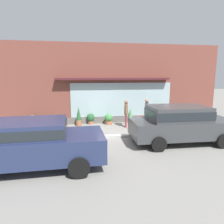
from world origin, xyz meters
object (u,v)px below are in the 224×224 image
object	(u,v)px
pedestrian_passerby	(147,110)
potted_plant_near_hydrant	(79,117)
parked_car_navy	(32,141)
potted_plant_doorstep	(130,116)
potted_plant_window_right	(170,115)
potted_plant_trailing_edge	(52,122)
potted_plant_corner_tall	(33,121)
pedestrian_with_handbag	(126,112)
potted_plant_by_entrance	(91,118)
fire_hydrant	(140,123)
parked_car_dark_gray	(180,122)
potted_plant_low_front	(109,119)

from	to	relation	value
pedestrian_passerby	potted_plant_near_hydrant	world-z (taller)	pedestrian_passerby
parked_car_navy	potted_plant_doorstep	world-z (taller)	parked_car_navy
potted_plant_window_right	potted_plant_doorstep	world-z (taller)	potted_plant_doorstep
potted_plant_trailing_edge	potted_plant_corner_tall	bearing A→B (deg)	176.43
pedestrian_with_handbag	potted_plant_window_right	world-z (taller)	pedestrian_with_handbag
potted_plant_near_hydrant	potted_plant_by_entrance	xyz separation A→B (m)	(0.73, 0.40, -0.20)
potted_plant_trailing_edge	potted_plant_window_right	bearing A→B (deg)	2.22
fire_hydrant	potted_plant_window_right	size ratio (longest dim) A/B	1.02
fire_hydrant	parked_car_navy	distance (m)	6.28
parked_car_dark_gray	potted_plant_doorstep	bearing A→B (deg)	106.73
pedestrian_with_handbag	pedestrian_passerby	xyz separation A→B (m)	(1.28, 0.12, 0.02)
pedestrian_passerby	parked_car_dark_gray	size ratio (longest dim) A/B	0.35
fire_hydrant	potted_plant_window_right	distance (m)	3.04
pedestrian_with_handbag	potted_plant_by_entrance	world-z (taller)	pedestrian_with_handbag
fire_hydrant	potted_plant_corner_tall	world-z (taller)	fire_hydrant
parked_car_navy	potted_plant_trailing_edge	size ratio (longest dim) A/B	7.46
parked_car_navy	potted_plant_near_hydrant	xyz separation A→B (m)	(1.50, 5.39, -0.36)
potted_plant_corner_tall	potted_plant_window_right	distance (m)	8.50
potted_plant_window_right	potted_plant_trailing_edge	bearing A→B (deg)	-177.78
potted_plant_corner_tall	potted_plant_low_front	xyz separation A→B (m)	(4.43, 0.05, -0.05)
pedestrian_with_handbag	potted_plant_corner_tall	size ratio (longest dim) A/B	2.16
parked_car_navy	parked_car_dark_gray	bearing A→B (deg)	13.88
pedestrian_passerby	pedestrian_with_handbag	bearing A→B (deg)	113.92
potted_plant_trailing_edge	pedestrian_with_handbag	bearing A→B (deg)	-9.38
parked_car_navy	potted_plant_corner_tall	world-z (taller)	parked_car_navy
potted_plant_corner_tall	potted_plant_by_entrance	bearing A→B (deg)	6.05
fire_hydrant	pedestrian_with_handbag	xyz separation A→B (m)	(-0.64, 0.69, 0.51)
pedestrian_passerby	potted_plant_corner_tall	distance (m)	6.65
fire_hydrant	pedestrian_with_handbag	world-z (taller)	pedestrian_with_handbag
parked_car_navy	potted_plant_corner_tall	bearing A→B (deg)	100.60
pedestrian_passerby	potted_plant_low_front	world-z (taller)	pedestrian_passerby
pedestrian_passerby	parked_car_dark_gray	xyz separation A→B (m)	(0.43, -3.21, 0.01)
fire_hydrant	potted_plant_by_entrance	distance (m)	3.18
potted_plant_corner_tall	potted_plant_doorstep	world-z (taller)	potted_plant_doorstep
fire_hydrant	pedestrian_with_handbag	distance (m)	1.07
potted_plant_low_front	fire_hydrant	bearing A→B (deg)	-44.67
parked_car_dark_gray	potted_plant_low_front	world-z (taller)	parked_car_dark_gray
pedestrian_passerby	parked_car_navy	bearing A→B (deg)	149.73
potted_plant_window_right	potted_plant_near_hydrant	bearing A→B (deg)	-177.48
fire_hydrant	parked_car_dark_gray	xyz separation A→B (m)	(1.07, -2.40, 0.54)
fire_hydrant	potted_plant_by_entrance	bearing A→B (deg)	145.22
potted_plant_window_right	potted_plant_near_hydrant	xyz separation A→B (m)	(-5.88, -0.26, 0.16)
fire_hydrant	potted_plant_corner_tall	bearing A→B (deg)	166.23
pedestrian_passerby	potted_plant_window_right	world-z (taller)	pedestrian_passerby
pedestrian_with_handbag	potted_plant_window_right	size ratio (longest dim) A/B	2.01
fire_hydrant	parked_car_dark_gray	world-z (taller)	parked_car_dark_gray
pedestrian_with_handbag	potted_plant_near_hydrant	size ratio (longest dim) A/B	1.36
parked_car_dark_gray	potted_plant_doorstep	world-z (taller)	parked_car_dark_gray
potted_plant_by_entrance	pedestrian_passerby	bearing A→B (deg)	-17.11
parked_car_navy	potted_plant_trailing_edge	xyz separation A→B (m)	(-0.02, 5.37, -0.58)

